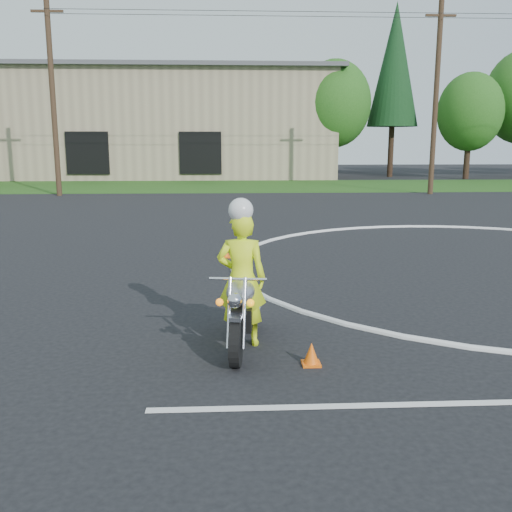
{
  "coord_description": "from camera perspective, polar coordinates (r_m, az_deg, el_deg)",
  "views": [
    {
      "loc": [
        -6.1,
        -9.74,
        2.86
      ],
      "look_at": [
        -5.66,
        -1.06,
        1.1
      ],
      "focal_mm": 40.0,
      "sensor_mm": 36.0,
      "label": 1
    }
  ],
  "objects": [
    {
      "name": "warehouse",
      "position": [
        51.15,
        -16.73,
        12.44
      ],
      "size": [
        41.0,
        17.0,
        8.3
      ],
      "color": "tan",
      "rests_on": "ground"
    },
    {
      "name": "treeline",
      "position": [
        49.16,
        23.1,
        14.96
      ],
      "size": [
        38.2,
        8.1,
        14.52
      ],
      "color": "#382619",
      "rests_on": "ground"
    },
    {
      "name": "rider_primary_grp",
      "position": [
        7.99,
        -1.46,
        -1.91
      ],
      "size": [
        0.75,
        0.54,
        2.1
      ],
      "rotation": [
        0.0,
        0.0,
        -0.13
      ],
      "color": "#E3FF1A",
      "rests_on": "ground"
    },
    {
      "name": "grass_strip",
      "position": [
        37.35,
        6.58,
        7.01
      ],
      "size": [
        120.0,
        10.0,
        0.02
      ],
      "primitive_type": "cube",
      "color": "#1E4714",
      "rests_on": "ground"
    },
    {
      "name": "primary_motorcycle",
      "position": [
        7.98,
        -1.42,
        -5.38
      ],
      "size": [
        0.77,
        2.15,
        1.13
      ],
      "rotation": [
        0.0,
        0.0,
        -0.13
      ],
      "color": "black",
      "rests_on": "ground"
    },
    {
      "name": "utility_poles",
      "position": [
        32.76,
        17.56,
        15.03
      ],
      "size": [
        41.6,
        1.12,
        10.0
      ],
      "color": "#473321",
      "rests_on": "ground"
    }
  ]
}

